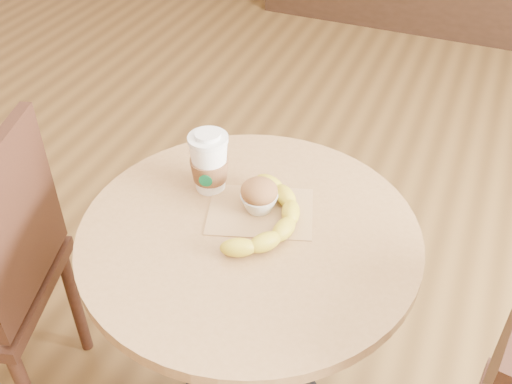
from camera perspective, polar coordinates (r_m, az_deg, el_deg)
cafe_table at (r=1.48m, az=-0.60°, el=-9.18°), size 0.77×0.77×0.75m
kraft_bag at (r=1.38m, az=0.43°, el=-1.85°), size 0.28×0.24×0.00m
coffee_cup at (r=1.42m, az=-4.47°, el=2.69°), size 0.09×0.10×0.16m
muffin at (r=1.37m, az=0.30°, el=-0.33°), size 0.09×0.09×0.08m
banana at (r=1.33m, az=1.24°, el=-2.45°), size 0.17×0.31×0.04m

